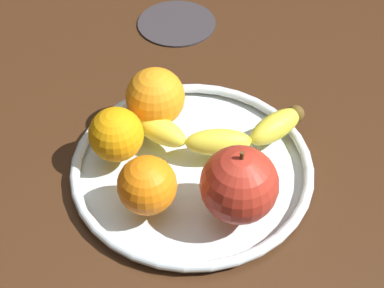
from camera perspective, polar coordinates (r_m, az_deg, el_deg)
ground_plane at (r=69.14cm, az=0.00°, el=-3.86°), size 162.88×162.88×4.00cm
fruit_bowl at (r=66.91cm, az=0.00°, el=-2.28°), size 28.17×28.17×1.80cm
banana at (r=67.43cm, az=2.86°, el=1.21°), size 20.90×10.99×3.13cm
apple at (r=58.96cm, az=4.70°, el=-4.05°), size 8.18×8.18×8.98cm
orange_back_right at (r=65.40cm, az=-7.52°, el=0.94°), size 6.30×6.30×6.30cm
orange_front_left at (r=68.86cm, az=-3.65°, el=4.66°), size 7.14×7.14×7.14cm
orange_front_right at (r=60.09cm, az=-4.47°, el=-4.10°), size 6.33×6.33×6.33cm
ambient_coaster at (r=89.58cm, az=-1.53°, el=11.95°), size 11.93×11.93×0.60cm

